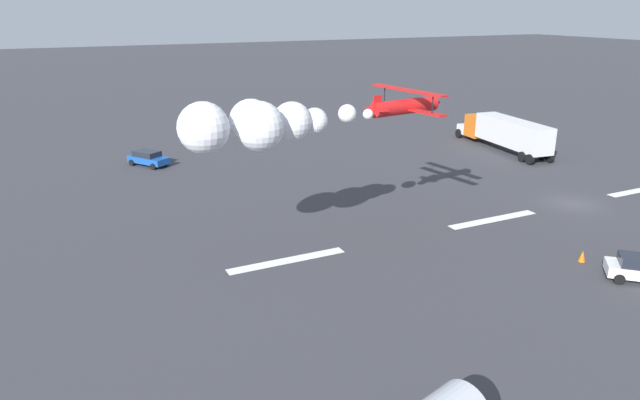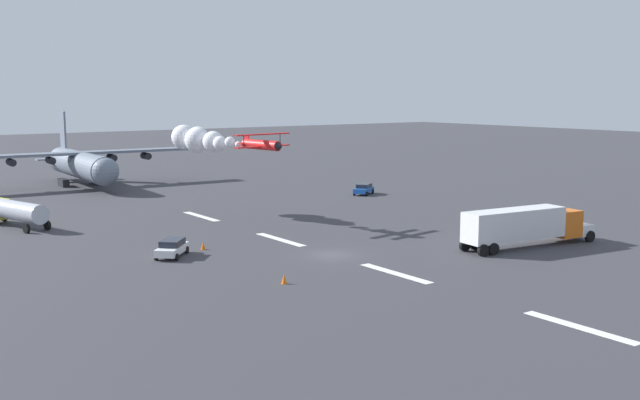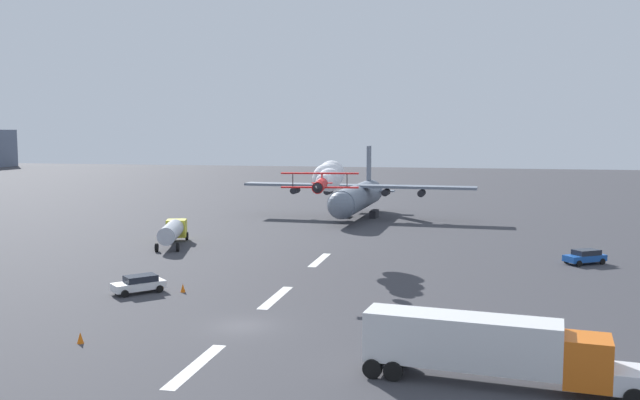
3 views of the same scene
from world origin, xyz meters
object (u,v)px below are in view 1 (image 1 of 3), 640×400
Objects in this scene: followme_car_yellow at (148,158)px; semi_truck_orange at (505,132)px; traffic_cone_far at (582,256)px; stunt_biplane_red at (268,123)px.

semi_truck_orange is at bearing 163.84° from followme_car_yellow.
followme_car_yellow is 41.64m from traffic_cone_far.
followme_car_yellow is at bearing -83.49° from stunt_biplane_red.
stunt_biplane_red is 4.28× the size of followme_car_yellow.
stunt_biplane_red is 38.56m from semi_truck_orange.
followme_car_yellow reaches higher than traffic_cone_far.
traffic_cone_far is at bearing 56.59° from semi_truck_orange.
stunt_biplane_red is at bearing -27.22° from traffic_cone_far.
stunt_biplane_red is 21.77m from traffic_cone_far.
semi_truck_orange is at bearing -155.03° from stunt_biplane_red.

